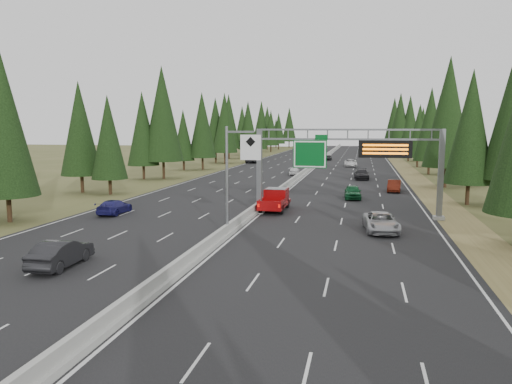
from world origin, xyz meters
TOP-DOWN VIEW (x-y plane):
  - road at (0.00, 80.00)m, footprint 32.00×260.00m
  - shoulder_right at (17.80, 80.00)m, footprint 3.60×260.00m
  - shoulder_left at (-17.80, 80.00)m, footprint 3.60×260.00m
  - median_barrier at (0.00, 80.00)m, footprint 0.70×260.00m
  - sign_gantry at (8.92, 34.88)m, footprint 16.75×0.98m
  - hov_sign_pole at (0.58, 24.97)m, footprint 2.80×0.50m
  - tree_row_right at (22.09, 76.72)m, footprint 11.49×237.95m
  - tree_row_left at (-22.08, 63.09)m, footprint 12.00×239.54m
  - silver_minivan at (11.12, 28.83)m, footprint 2.94×5.45m
  - red_pickup at (1.50, 37.20)m, footprint 2.23×6.24m
  - car_ahead_green at (8.65, 46.49)m, footprint 2.02×4.55m
  - car_ahead_dkred at (13.56, 53.73)m, footprint 1.95×4.55m
  - car_ahead_dkgrey at (9.55, 68.36)m, footprint 2.39×5.34m
  - car_ahead_white at (7.30, 93.36)m, footprint 2.71×5.48m
  - car_ahead_far at (1.50, 112.40)m, footprint 1.59×3.78m
  - car_onc_near at (-7.09, 15.00)m, footprint 1.85×4.82m
  - car_onc_blue at (-12.62, 31.78)m, footprint 1.96×4.58m
  - car_onc_white at (-1.50, 72.99)m, footprint 1.91×4.16m
  - car_onc_far at (-14.50, 100.07)m, footprint 2.91×6.00m

SIDE VIEW (x-z plane):
  - shoulder_right at x=17.80m, z-range 0.00..0.06m
  - shoulder_left at x=-17.80m, z-range 0.00..0.06m
  - road at x=0.00m, z-range 0.00..0.08m
  - median_barrier at x=0.00m, z-range -0.01..0.84m
  - car_ahead_far at x=1.50m, z-range 0.08..1.36m
  - car_onc_blue at x=-12.62m, z-range 0.08..1.40m
  - car_onc_white at x=-1.50m, z-range 0.08..1.46m
  - silver_minivan at x=11.12m, z-range 0.08..1.53m
  - car_ahead_dkred at x=13.56m, z-range 0.08..1.54m
  - car_ahead_white at x=7.30m, z-range 0.08..1.57m
  - car_ahead_green at x=8.65m, z-range 0.08..1.60m
  - car_ahead_dkgrey at x=9.55m, z-range 0.08..1.60m
  - car_onc_near at x=-7.09m, z-range 0.08..1.65m
  - car_onc_far at x=-14.50m, z-range 0.08..1.72m
  - red_pickup at x=1.50m, z-range 0.19..2.22m
  - hov_sign_pole at x=0.58m, z-range 0.72..8.72m
  - sign_gantry at x=8.92m, z-range 1.37..9.17m
  - tree_row_left at x=-22.08m, z-range -0.35..18.38m
  - tree_row_right at x=22.09m, z-range -0.25..18.59m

